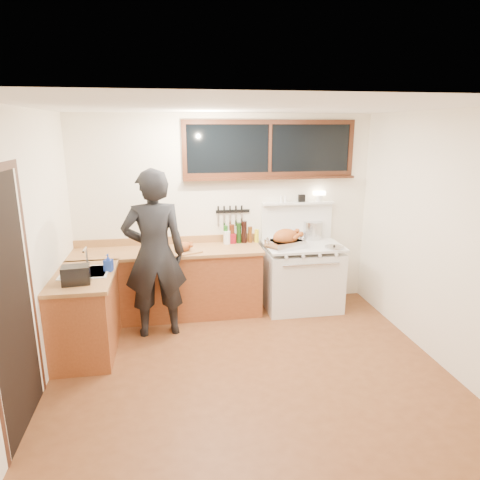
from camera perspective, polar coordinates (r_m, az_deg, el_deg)
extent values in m
cube|color=brown|center=(4.66, 1.18, -16.69)|extent=(4.00, 3.50, 0.02)
cube|color=white|center=(5.83, -2.00, 3.70)|extent=(4.00, 0.05, 2.60)
cube|color=white|center=(2.52, 9.02, -11.92)|extent=(4.00, 0.05, 2.60)
cube|color=white|center=(4.26, -26.62, -2.13)|extent=(0.05, 3.50, 2.60)
cube|color=white|center=(4.92, 25.14, 0.17)|extent=(0.05, 3.50, 2.60)
cube|color=white|center=(3.98, 1.39, 17.70)|extent=(4.00, 3.50, 0.05)
cube|color=brown|center=(5.71, -9.50, -5.83)|extent=(2.40, 0.60, 0.86)
cube|color=#A37140|center=(5.56, -9.70, -1.53)|extent=(2.44, 0.64, 0.04)
cube|color=#A37140|center=(5.83, -9.74, -0.06)|extent=(2.40, 0.03, 0.10)
sphere|color=#B78C38|center=(5.46, -20.19, -4.55)|extent=(0.03, 0.03, 0.03)
sphere|color=#B78C38|center=(5.38, -14.94, -4.38)|extent=(0.03, 0.03, 0.03)
sphere|color=#B78C38|center=(5.36, -9.60, -4.18)|extent=(0.03, 0.03, 0.03)
sphere|color=#B78C38|center=(5.37, -4.26, -3.94)|extent=(0.03, 0.03, 0.03)
sphere|color=#B78C38|center=(5.43, 0.48, -3.69)|extent=(0.03, 0.03, 0.03)
cube|color=brown|center=(5.04, -19.87, -9.45)|extent=(0.60, 1.05, 0.86)
cube|color=#A37140|center=(4.87, -20.21, -4.61)|extent=(0.64, 1.09, 0.04)
cube|color=white|center=(4.95, -19.91, -4.76)|extent=(0.45, 0.40, 0.14)
cube|color=white|center=(4.93, -19.97, -4.05)|extent=(0.50, 0.45, 0.01)
cylinder|color=silver|center=(5.07, -19.74, -2.17)|extent=(0.02, 0.02, 0.24)
cylinder|color=silver|center=(4.96, -20.01, -1.22)|extent=(0.02, 0.18, 0.02)
cube|color=white|center=(5.93, 8.23, -5.18)|extent=(1.00, 0.70, 0.82)
cube|color=white|center=(5.79, 8.40, -0.76)|extent=(1.02, 0.72, 0.03)
cube|color=white|center=(5.60, 9.31, -5.28)|extent=(0.88, 0.02, 0.46)
cylinder|color=silver|center=(5.50, 9.51, -3.24)|extent=(0.75, 0.02, 0.02)
cylinder|color=white|center=(5.38, 6.20, -2.30)|extent=(0.04, 0.03, 0.04)
cylinder|color=white|center=(5.44, 8.43, -2.17)|extent=(0.04, 0.03, 0.04)
cylinder|color=white|center=(5.51, 10.61, -2.05)|extent=(0.04, 0.03, 0.04)
cylinder|color=white|center=(5.59, 12.73, -1.92)|extent=(0.04, 0.03, 0.04)
cube|color=white|center=(6.02, 7.57, 2.48)|extent=(1.00, 0.05, 0.50)
cube|color=white|center=(5.94, 7.74, 4.91)|extent=(1.00, 0.12, 0.03)
cylinder|color=white|center=(6.03, 10.50, 5.51)|extent=(0.09, 0.09, 0.09)
cube|color=#FFE5B2|center=(6.02, 10.53, 6.17)|extent=(0.16, 0.08, 0.05)
cube|color=black|center=(5.95, 8.22, 5.54)|extent=(0.09, 0.05, 0.10)
cylinder|color=white|center=(5.88, 6.08, 5.45)|extent=(0.04, 0.04, 0.09)
cylinder|color=white|center=(5.87, 5.51, 5.44)|extent=(0.04, 0.04, 0.09)
cube|color=black|center=(5.80, 4.01, 12.08)|extent=(2.20, 0.01, 0.62)
cube|color=black|center=(5.79, 4.08, 15.44)|extent=(2.32, 0.04, 0.06)
cube|color=black|center=(5.82, 3.95, 8.73)|extent=(2.32, 0.04, 0.06)
cube|color=black|center=(5.64, -7.47, 11.91)|extent=(0.06, 0.04, 0.62)
cube|color=black|center=(6.16, 14.52, 11.81)|extent=(0.06, 0.04, 0.62)
cube|color=black|center=(5.79, 4.01, 12.07)|extent=(0.04, 0.04, 0.62)
cube|color=black|center=(5.78, 4.06, 8.23)|extent=(2.32, 0.13, 0.03)
cube|color=black|center=(3.83, -28.02, -8.07)|extent=(0.01, 0.86, 2.10)
cube|color=black|center=(4.26, -26.00, -5.59)|extent=(0.01, 0.07, 2.10)
cube|color=black|center=(5.81, -0.97, 3.86)|extent=(0.46, 0.02, 0.04)
cube|color=silver|center=(5.79, -2.90, 2.69)|extent=(0.02, 0.00, 0.18)
cube|color=black|center=(5.76, -2.92, 4.05)|extent=(0.02, 0.02, 0.10)
cube|color=silver|center=(5.80, -2.12, 2.72)|extent=(0.02, 0.00, 0.18)
cube|color=black|center=(5.77, -2.13, 4.08)|extent=(0.02, 0.02, 0.10)
cube|color=silver|center=(5.81, -1.33, 2.75)|extent=(0.02, 0.00, 0.18)
cube|color=black|center=(5.78, -1.34, 4.11)|extent=(0.02, 0.02, 0.10)
cube|color=silver|center=(5.82, -0.55, 2.78)|extent=(0.03, 0.00, 0.18)
cube|color=black|center=(5.79, -0.55, 4.13)|extent=(0.02, 0.02, 0.10)
cube|color=silver|center=(5.83, 0.23, 2.81)|extent=(0.03, 0.00, 0.18)
cube|color=black|center=(5.81, 0.23, 4.16)|extent=(0.02, 0.02, 0.10)
imported|color=black|center=(5.06, -11.33, -1.87)|extent=(0.77, 0.54, 1.99)
imported|color=#2241AD|center=(4.88, -17.15, -2.90)|extent=(0.10, 0.11, 0.19)
cube|color=black|center=(4.60, -21.03, -4.36)|extent=(0.29, 0.21, 0.19)
cube|color=#A37140|center=(5.41, -7.60, -1.56)|extent=(0.49, 0.44, 0.02)
ellipsoid|color=#9A4D1C|center=(5.39, -7.62, -0.90)|extent=(0.26, 0.23, 0.13)
sphere|color=#9A4D1C|center=(5.44, -6.59, -0.46)|extent=(0.05, 0.05, 0.05)
sphere|color=#9A4D1C|center=(5.34, -6.53, -0.74)|extent=(0.05, 0.05, 0.05)
cube|color=silver|center=(5.60, 6.06, -0.52)|extent=(0.52, 0.45, 0.10)
cube|color=#3F3F42|center=(5.60, 6.07, -0.17)|extent=(0.46, 0.39, 0.03)
torus|color=silver|center=(5.54, 3.77, -0.12)|extent=(0.04, 0.10, 0.10)
torus|color=silver|center=(5.66, 8.33, 0.08)|extent=(0.04, 0.10, 0.10)
ellipsoid|color=#9A4D1C|center=(5.58, 6.09, 0.37)|extent=(0.41, 0.35, 0.22)
cylinder|color=#9A4D1C|center=(5.53, 7.50, 0.41)|extent=(0.13, 0.09, 0.10)
sphere|color=#9A4D1C|center=(5.54, 8.15, 0.79)|extent=(0.07, 0.07, 0.07)
cylinder|color=#9A4D1C|center=(5.69, 7.01, 0.83)|extent=(0.13, 0.09, 0.10)
sphere|color=#9A4D1C|center=(5.70, 7.64, 1.19)|extent=(0.07, 0.07, 0.07)
cylinder|color=silver|center=(6.09, 9.67, 1.32)|extent=(0.36, 0.36, 0.25)
cylinder|color=silver|center=(6.03, 7.99, 0.55)|extent=(0.15, 0.15, 0.11)
cylinder|color=black|center=(6.13, 7.69, 1.23)|extent=(0.02, 0.14, 0.02)
cylinder|color=silver|center=(5.69, 12.44, -0.94)|extent=(0.32, 0.32, 0.02)
sphere|color=black|center=(5.69, 12.45, -0.76)|extent=(0.03, 0.03, 0.03)
cube|color=maroon|center=(5.77, -1.07, 0.21)|extent=(0.09, 0.07, 0.14)
cylinder|color=white|center=(5.75, -1.75, 0.34)|extent=(0.11, 0.11, 0.18)
cylinder|color=black|center=(5.75, -1.93, 0.73)|extent=(0.06, 0.06, 0.25)
cylinder|color=black|center=(5.76, -1.10, 0.82)|extent=(0.07, 0.07, 0.26)
cylinder|color=black|center=(5.77, -0.16, 0.95)|extent=(0.06, 0.06, 0.28)
cylinder|color=black|center=(5.78, 0.56, 1.07)|extent=(0.07, 0.07, 0.30)
cylinder|color=black|center=(5.81, 1.35, 0.72)|extent=(0.06, 0.06, 0.22)
cylinder|color=black|center=(5.83, 2.24, 0.57)|extent=(0.06, 0.06, 0.18)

